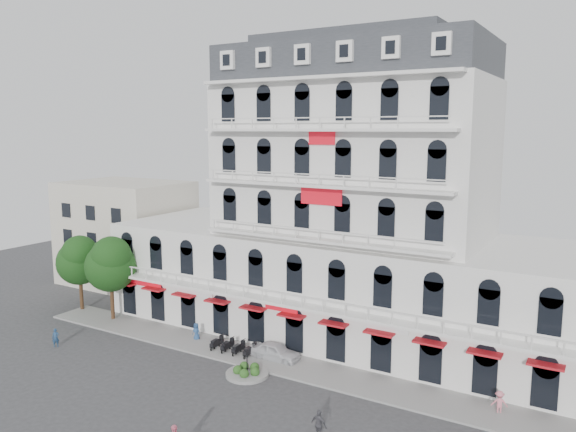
# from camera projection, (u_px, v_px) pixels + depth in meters

# --- Properties ---
(ground) EXTENTS (120.00, 120.00, 0.00)m
(ground) POSITION_uv_depth(u_px,v_px,m) (232.00, 422.00, 34.93)
(ground) COLOR #38383A
(ground) RESTS_ON ground
(sidewalk) EXTENTS (53.00, 4.00, 0.16)m
(sidewalk) POSITION_uv_depth(u_px,v_px,m) (302.00, 368.00, 42.57)
(sidewalk) COLOR gray
(sidewalk) RESTS_ON ground
(main_building) EXTENTS (45.00, 15.00, 25.80)m
(main_building) POSITION_uv_depth(u_px,v_px,m) (353.00, 223.00, 48.71)
(main_building) COLOR silver
(main_building) RESTS_ON ground
(flank_building_west) EXTENTS (14.00, 10.00, 12.00)m
(flank_building_west) POSITION_uv_depth(u_px,v_px,m) (126.00, 233.00, 66.14)
(flank_building_west) COLOR beige
(flank_building_west) RESTS_ON ground
(traffic_island) EXTENTS (3.20, 3.20, 1.60)m
(traffic_island) POSITION_uv_depth(u_px,v_px,m) (247.00, 372.00, 41.50)
(traffic_island) COLOR gray
(traffic_island) RESTS_ON ground
(parked_scooter_row) EXTENTS (4.40, 1.80, 1.10)m
(parked_scooter_row) POSITION_uv_depth(u_px,v_px,m) (233.00, 354.00, 45.61)
(parked_scooter_row) COLOR black
(parked_scooter_row) RESTS_ON ground
(tree_west_outer) EXTENTS (4.50, 4.48, 7.76)m
(tree_west_outer) POSITION_uv_depth(u_px,v_px,m) (79.00, 259.00, 55.68)
(tree_west_outer) COLOR #382314
(tree_west_outer) RESTS_ON ground
(tree_west_inner) EXTENTS (4.76, 4.76, 8.25)m
(tree_west_inner) POSITION_uv_depth(u_px,v_px,m) (111.00, 262.00, 52.68)
(tree_west_inner) COLOR #382314
(tree_west_inner) RESTS_ON ground
(parked_car) EXTENTS (4.15, 1.76, 1.40)m
(parked_car) POSITION_uv_depth(u_px,v_px,m) (275.00, 351.00, 44.27)
(parked_car) COLOR silver
(parked_car) RESTS_ON ground
(pedestrian_left) EXTENTS (0.78, 0.53, 1.56)m
(pedestrian_left) POSITION_uv_depth(u_px,v_px,m) (196.00, 332.00, 48.31)
(pedestrian_left) COLOR #294C7D
(pedestrian_left) RESTS_ON ground
(pedestrian_mid) EXTENTS (1.15, 0.64, 1.85)m
(pedestrian_mid) POSITION_uv_depth(u_px,v_px,m) (319.00, 425.00, 32.84)
(pedestrian_mid) COLOR #515057
(pedestrian_mid) RESTS_ON ground
(pedestrian_right) EXTENTS (1.14, 0.85, 1.58)m
(pedestrian_right) POSITION_uv_depth(u_px,v_px,m) (499.00, 403.00, 35.76)
(pedestrian_right) COLOR pink
(pedestrian_right) RESTS_ON ground
(pedestrian_far) EXTENTS (0.67, 0.66, 1.56)m
(pedestrian_far) POSITION_uv_depth(u_px,v_px,m) (56.00, 338.00, 46.95)
(pedestrian_far) COLOR navy
(pedestrian_far) RESTS_ON ground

